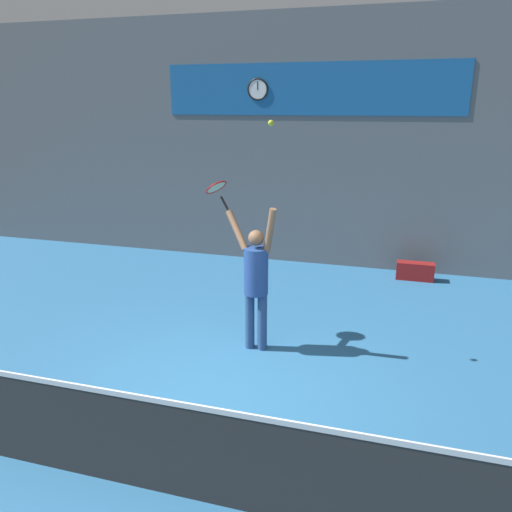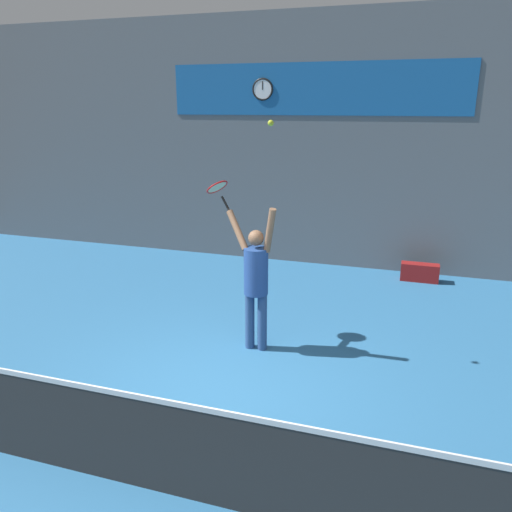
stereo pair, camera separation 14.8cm
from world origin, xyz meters
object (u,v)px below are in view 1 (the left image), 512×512
Objects in this scene: tennis_ball at (271,123)px; tennis_racket at (217,189)px; tennis_player at (256,278)px; scoreboard_clock at (258,89)px; equipment_bag at (415,271)px.

tennis_racket is at bearing 154.10° from tennis_ball.
tennis_player is at bearing 159.92° from tennis_ball.
scoreboard_clock is 3.98m from tennis_racket.
tennis_player is at bearing -121.30° from equipment_bag.
equipment_bag is at bearing 48.80° from tennis_racket.
tennis_racket is 1.32m from tennis_ball.
tennis_ball is (0.87, -0.42, 0.90)m from tennis_racket.
tennis_racket is 0.60× the size of equipment_bag.
tennis_player is 2.87× the size of equipment_bag.
tennis_ball reaches higher than tennis_racket.
tennis_ball is (1.34, -4.12, -0.50)m from scoreboard_clock.
tennis_racket is at bearing -131.20° from equipment_bag.
scoreboard_clock is at bearing 172.07° from equipment_bag.
tennis_player is 4.28m from equipment_bag.
tennis_player is at bearing -74.38° from scoreboard_clock.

